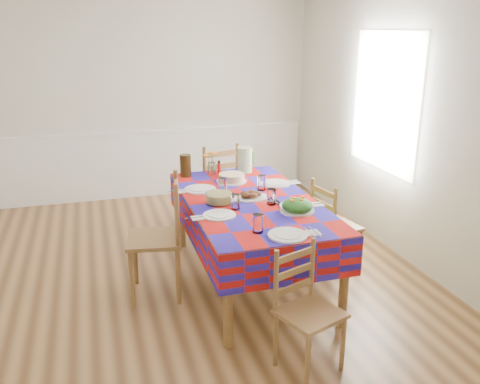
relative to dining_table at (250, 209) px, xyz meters
name	(u,v)px	position (x,y,z in m)	size (l,w,h in m)	color
room	(174,135)	(-0.61, 0.26, 0.65)	(4.58, 5.08, 2.78)	brown
wainscot	(146,162)	(-0.61, 2.75, -0.22)	(4.41, 0.06, 0.92)	white
window_right	(385,102)	(1.62, 0.56, 0.80)	(1.40, 1.40, 0.00)	white
dining_table	(250,209)	(0.00, 0.00, 0.00)	(1.09, 2.03, 0.79)	brown
setting_near_head	(278,231)	(-0.05, -0.81, 0.12)	(0.47, 0.32, 0.14)	white
setting_left_near	(225,210)	(-0.31, -0.28, 0.12)	(0.49, 0.29, 0.13)	white
setting_left_far	(207,188)	(-0.31, 0.34, 0.12)	(0.53, 0.32, 0.14)	white
setting_right_near	(288,202)	(0.26, -0.25, 0.12)	(0.54, 0.31, 0.14)	white
setting_right_far	(271,183)	(0.31, 0.31, 0.12)	(0.55, 0.32, 0.14)	white
meat_platter	(250,196)	(0.01, 0.02, 0.11)	(0.33, 0.24, 0.06)	white
salad_platter	(297,206)	(0.28, -0.40, 0.13)	(0.28, 0.28, 0.12)	white
pasta_bowl	(219,198)	(-0.28, -0.01, 0.13)	(0.24, 0.24, 0.09)	white
cake	(232,178)	(-0.01, 0.55, 0.13)	(0.30, 0.30, 0.08)	white
serving_utensils	(273,200)	(0.18, -0.08, 0.09)	(0.16, 0.36, 0.01)	black
flower_vase	(211,165)	(-0.15, 0.82, 0.20)	(0.16, 0.14, 0.26)	white
hot_sauce	(219,167)	(-0.06, 0.87, 0.16)	(0.03, 0.03, 0.14)	#B20E0F
green_pitcher	(245,160)	(0.21, 0.85, 0.22)	(0.15, 0.15, 0.26)	#AAD193
tea_pitcher	(185,166)	(-0.41, 0.88, 0.20)	(0.11, 0.11, 0.22)	black
name_card	(294,240)	(0.02, -0.96, 0.10)	(0.08, 0.02, 0.02)	white
chair_near	(306,311)	(-0.01, -1.29, -0.27)	(0.49, 0.48, 0.87)	brown
chair_far	(216,188)	(0.01, 1.28, -0.19)	(0.52, 0.50, 1.03)	brown
chair_left	(160,238)	(-0.81, -0.01, -0.18)	(0.52, 0.54, 1.06)	brown
chair_right	(333,227)	(0.82, -0.01, -0.26)	(0.45, 0.46, 0.89)	brown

